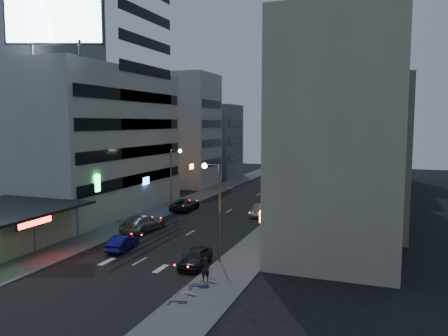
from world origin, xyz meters
The scene contains 28 objects.
ground centered at (0.00, 0.00, 0.00)m, with size 180.00×180.00×0.00m, color black.
sidewalk_left centered at (-8.00, 30.00, 0.06)m, with size 4.00×120.00×0.12m, color #4C4C4F.
sidewalk_right centered at (8.00, 30.00, 0.06)m, with size 4.00×120.00×0.12m, color #4C4C4F.
white_building centered at (-17.00, 20.00, 9.00)m, with size 14.00×24.00×18.00m, color beige.
grey_tower centered at (-26.00, 23.00, 17.00)m, with size 10.00×14.00×34.00m, color gray.
shophouse_near centered at (15.00, 10.50, 10.00)m, with size 10.00×11.00×20.00m, color #B8B290.
shophouse_mid centered at (15.50, 22.00, 8.00)m, with size 11.00×12.00×16.00m, color gray.
shophouse_far centered at (15.00, 35.00, 11.00)m, with size 10.00×14.00×22.00m, color #B8B290.
far_left_a centered at (-15.50, 45.00, 10.00)m, with size 11.00×10.00×20.00m, color beige.
far_left_b centered at (-16.00, 58.00, 7.50)m, with size 12.00×10.00×15.00m, color gray.
far_right_a centered at (15.50, 50.00, 9.00)m, with size 11.00×12.00×18.00m, color gray.
far_right_b centered at (16.00, 64.00, 12.00)m, with size 12.00×12.00×24.00m, color #B8B290.
billboard centered at (-12.99, 9.97, 21.66)m, with size 9.52×3.75×6.20m.
street_lamp_right_near centered at (5.90, 6.00, 5.36)m, with size 1.60×0.44×8.02m.
street_lamp_left centered at (-5.90, 22.00, 5.36)m, with size 1.60×0.44×8.02m.
street_lamp_right_far centered at (5.90, 40.00, 5.36)m, with size 1.60×0.44×8.02m.
parked_car_right_near centered at (4.82, 4.52, 0.75)m, with size 1.77×4.40×1.50m, color black.
parked_car_right_mid centered at (4.53, 24.37, 0.69)m, with size 1.46×4.18×1.38m, color #919499.
parked_car_left centered at (-5.60, 24.54, 0.75)m, with size 2.49×5.40×1.50m, color #2C2B31.
parked_car_right_far centered at (5.21, 29.78, 0.79)m, with size 2.21×5.44×1.58m, color gray.
road_car_blue centered at (-3.14, 6.32, 0.67)m, with size 1.43×4.10×1.35m, color navy.
road_car_silver centered at (-5.00, 12.91, 0.85)m, with size 2.39×5.87×1.70m, color #A7ACB0.
person centered at (6.93, 1.47, 1.00)m, with size 0.64×0.42×1.76m, color black.
scooter_black_a centered at (7.26, -2.19, 0.64)m, with size 1.71×0.57×1.05m, color black, non-canonical shape.
scooter_silver_a centered at (7.54, -1.03, 0.65)m, with size 1.74×0.58×1.07m, color #AEB2B6, non-canonical shape.
scooter_blue centered at (7.49, 0.74, 0.71)m, with size 1.94×0.65×1.18m, color navy, non-canonical shape.
scooter_black_b centered at (7.47, 0.57, 0.63)m, with size 1.66×0.55×1.02m, color black, non-canonical shape.
scooter_silver_b centered at (7.96, 1.58, 0.64)m, with size 1.70×0.57×1.04m, color #A6A9AE, non-canonical shape.
Camera 1 is at (18.65, -26.37, 11.39)m, focal length 35.00 mm.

